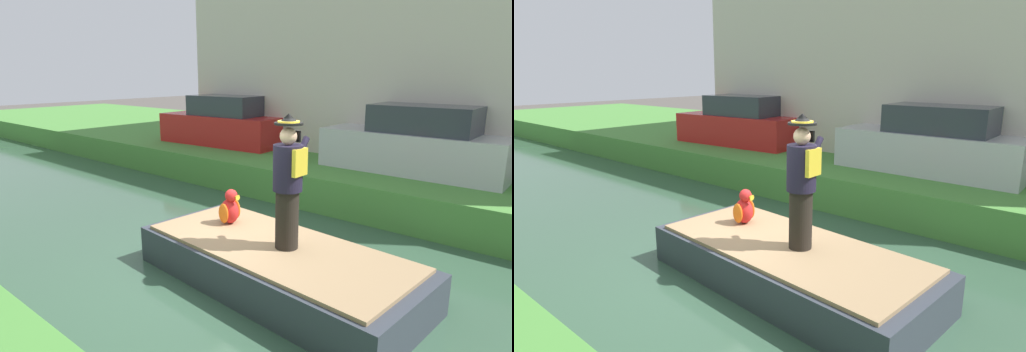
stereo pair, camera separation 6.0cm
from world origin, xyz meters
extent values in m
plane|color=#4C4742|center=(0.00, 0.00, 0.00)|extent=(80.00, 80.00, 0.00)
cube|color=#33513D|center=(0.00, 0.00, 0.05)|extent=(6.16, 48.00, 0.10)
cube|color=#478438|center=(7.66, 0.00, 0.44)|extent=(9.16, 48.00, 0.88)
cube|color=#333842|center=(0.00, -0.79, 0.38)|extent=(2.12, 4.33, 0.56)
cube|color=#997A56|center=(0.00, -0.79, 0.69)|extent=(1.95, 3.98, 0.05)
cylinder|color=black|center=(0.02, -0.96, 1.12)|extent=(0.32, 0.32, 0.82)
cylinder|color=black|center=(0.02, -0.96, 1.84)|extent=(0.40, 0.40, 0.62)
cube|color=gold|center=(0.02, -1.15, 1.94)|extent=(0.28, 0.06, 0.36)
sphere|color=#DBA884|center=(0.02, -0.96, 2.27)|extent=(0.23, 0.23, 0.23)
cylinder|color=black|center=(0.02, -0.96, 2.43)|extent=(0.38, 0.38, 0.03)
cone|color=black|center=(0.02, -0.96, 2.50)|extent=(0.26, 0.26, 0.12)
cylinder|color=gold|center=(0.02, -0.96, 2.46)|extent=(0.29, 0.29, 0.02)
cylinder|color=black|center=(0.24, -1.00, 2.02)|extent=(0.38, 0.09, 0.43)
cube|color=black|center=(0.15, -1.02, 2.26)|extent=(0.03, 0.08, 0.15)
ellipsoid|color=red|center=(0.23, 0.32, 0.91)|extent=(0.26, 0.32, 0.40)
sphere|color=red|center=(0.23, 0.28, 1.18)|extent=(0.20, 0.20, 0.20)
cone|color=yellow|center=(0.23, 0.18, 1.17)|extent=(0.09, 0.09, 0.09)
ellipsoid|color=orange|center=(0.09, 0.32, 0.91)|extent=(0.08, 0.20, 0.32)
ellipsoid|color=orange|center=(0.37, 0.32, 0.91)|extent=(0.08, 0.20, 0.32)
cube|color=#B7B7BC|center=(5.17, -0.78, 1.33)|extent=(1.71, 4.00, 0.90)
cube|color=#2D333D|center=(5.17, -0.98, 2.08)|extent=(1.45, 2.20, 0.60)
cube|color=red|center=(5.17, 5.23, 1.33)|extent=(2.00, 4.12, 0.90)
cube|color=#2D333D|center=(5.17, 5.03, 2.08)|extent=(1.61, 2.30, 0.60)
cube|color=beige|center=(8.58, 0.29, 4.61)|extent=(5.92, 13.14, 7.47)
camera|label=1|loc=(-4.52, -4.22, 3.08)|focal=30.22mm
camera|label=2|loc=(-4.48, -4.27, 3.08)|focal=30.22mm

